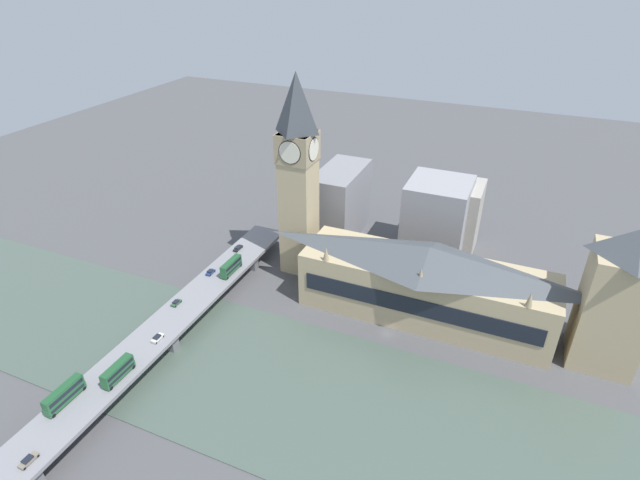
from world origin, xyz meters
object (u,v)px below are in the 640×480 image
object	(u,v)px
clock_tower	(298,174)
double_decker_bus_rear	(231,266)
parliament_hall	(425,282)
double_decker_bus_mid	(118,371)
car_southbound_lead	(238,248)
double_decker_bus_lead	(64,394)
car_northbound_tail	(176,303)
car_southbound_mid	(210,272)
car_northbound_lead	(28,460)
road_bridge	(160,333)
car_northbound_mid	(157,338)
victoria_tower	(617,298)

from	to	relation	value
clock_tower	double_decker_bus_rear	size ratio (longest dim) A/B	6.79
parliament_hall	clock_tower	xyz separation A→B (m)	(10.40, 51.15, 26.45)
parliament_hall	double_decker_bus_mid	xyz separation A→B (m)	(-69.00, 68.62, -4.24)
parliament_hall	car_southbound_lead	distance (m)	75.12
double_decker_bus_lead	car_southbound_lead	bearing A→B (deg)	-0.27
car_northbound_tail	car_southbound_mid	xyz separation A→B (m)	(19.95, -0.01, 0.05)
double_decker_bus_lead	car_northbound_lead	xyz separation A→B (m)	(-16.62, -6.29, -2.06)
car_northbound_tail	road_bridge	bearing A→B (deg)	-165.99
parliament_hall	car_southbound_mid	bearing A→B (deg)	101.76
double_decker_bus_mid	car_northbound_lead	xyz separation A→B (m)	(-28.74, 0.29, -1.89)
road_bridge	double_decker_bus_mid	distance (m)	21.13
double_decker_bus_lead	car_northbound_mid	bearing A→B (deg)	-11.79
double_decker_bus_rear	car_northbound_mid	bearing A→B (deg)	178.92
double_decker_bus_lead	double_decker_bus_mid	distance (m)	13.79
car_northbound_lead	car_southbound_lead	distance (m)	101.06
clock_tower	car_southbound_lead	size ratio (longest dim) A/B	15.80
double_decker_bus_mid	car_southbound_lead	world-z (taller)	double_decker_bus_mid
clock_tower	car_northbound_mid	distance (m)	72.84
double_decker_bus_mid	car_northbound_mid	distance (m)	16.90
car_northbound_lead	car_southbound_mid	distance (m)	82.37
road_bridge	car_northbound_lead	world-z (taller)	car_northbound_lead
double_decker_bus_lead	double_decker_bus_rear	bearing A→B (deg)	-5.59
road_bridge	parliament_hall	bearing A→B (deg)	-55.97
double_decker_bus_rear	car_southbound_lead	distance (m)	16.29
victoria_tower	car_southbound_lead	distance (m)	129.93
car_northbound_mid	car_southbound_mid	bearing A→B (deg)	9.01
car_northbound_lead	double_decker_bus_mid	bearing A→B (deg)	-0.57
parliament_hall	car_northbound_mid	distance (m)	86.88
road_bridge	car_southbound_mid	world-z (taller)	car_southbound_mid
double_decker_bus_mid	car_northbound_tail	size ratio (longest dim) A/B	2.73
double_decker_bus_mid	road_bridge	bearing A→B (deg)	8.71
car_southbound_mid	double_decker_bus_rear	bearing A→B (deg)	-59.30
double_decker_bus_mid	car_southbound_lead	size ratio (longest dim) A/B	2.21
victoria_tower	car_northbound_tail	xyz separation A→B (m)	(-35.61, 129.16, -15.43)
double_decker_bus_rear	car_northbound_tail	xyz separation A→B (m)	(-23.86, 6.58, -2.04)
parliament_hall	victoria_tower	size ratio (longest dim) A/B	1.68
parliament_hall	car_northbound_mid	xyz separation A→B (m)	(-52.22, 69.17, -6.11)
victoria_tower	double_decker_bus_mid	size ratio (longest dim) A/B	4.66
road_bridge	car_northbound_mid	distance (m)	4.97
double_decker_bus_rear	car_northbound_lead	distance (m)	86.07
double_decker_bus_rear	car_southbound_lead	bearing A→B (deg)	23.30
car_northbound_mid	road_bridge	bearing A→B (deg)	34.66
car_northbound_mid	car_northbound_tail	distance (m)	17.65
clock_tower	car_southbound_lead	bearing A→B (deg)	107.05
victoria_tower	car_northbound_tail	distance (m)	134.87
parliament_hall	victoria_tower	distance (m)	54.96
car_northbound_mid	car_northbound_tail	xyz separation A→B (m)	(16.66, 5.82, -0.06)
car_northbound_tail	clock_tower	bearing A→B (deg)	-27.41
car_southbound_lead	car_northbound_lead	bearing A→B (deg)	-176.66
parliament_hall	victoria_tower	world-z (taller)	victoria_tower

